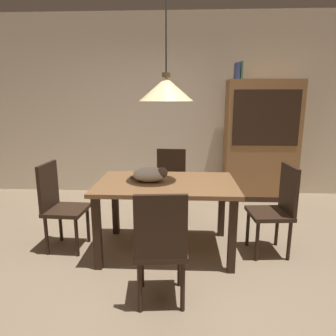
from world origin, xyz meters
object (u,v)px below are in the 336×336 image
Objects in this scene: chair_far_back at (170,182)px; hutch_bookcase at (261,143)px; book_blue_wide at (237,71)px; book_green_slim at (241,71)px; pendant_lamp at (166,89)px; chair_right_side at (277,206)px; chair_left_side at (59,202)px; cat_sleeping at (151,174)px; dining_table at (166,192)px; chair_near_front at (161,244)px.

hutch_bookcase reaches higher than chair_far_back.
book_green_slim is at bearing 0.00° from book_blue_wide.
chair_far_back is 1.45m from pendant_lamp.
chair_far_back is at bearing 142.15° from chair_right_side.
chair_right_side and chair_left_side have the same top height.
book_green_slim is (1.17, 1.82, 1.15)m from cat_sleeping.
chair_left_side is 3.13m from hutch_bookcase.
chair_left_side reaches higher than dining_table.
hutch_bookcase is 7.71× the size of book_blue_wide.
hutch_bookcase is (1.38, 1.83, 0.24)m from dining_table.
book_blue_wide reaches higher than chair_left_side.
chair_near_front is 3.88× the size of book_blue_wide.
cat_sleeping is 2.42m from book_blue_wide.
dining_table is 1.08× the size of pendant_lamp.
cat_sleeping is 0.85m from pendant_lamp.
chair_far_back is 2.38× the size of cat_sleeping.
dining_table is 1.01m from pendant_lamp.
hutch_bookcase is at bearing 52.89° from dining_table.
chair_near_front is 0.95m from cat_sleeping.
chair_right_side is 0.50× the size of hutch_bookcase.
book_green_slim is at bearing 40.39° from chair_left_side.
dining_table is 1.51× the size of chair_left_side.
book_blue_wide is at bearing 180.00° from book_green_slim.
pendant_lamp is at bearing -2.86° from cat_sleeping.
chair_far_back is at bearing -136.77° from book_green_slim.
chair_far_back is 0.72× the size of pendant_lamp.
chair_near_front is 3.22m from book_blue_wide.
chair_far_back reaches higher than cat_sleeping.
pendant_lamp reaches higher than book_blue_wide.
hutch_bookcase reaches higher than chair_left_side.
dining_table is at bearing -117.72° from book_blue_wide.
chair_near_front is at bearing -116.96° from hutch_bookcase.
dining_table is at bearing -127.11° from hutch_bookcase.
book_blue_wide is at bearing 95.22° from chair_right_side.
chair_left_side is 0.72× the size of pendant_lamp.
pendant_lamp reaches higher than chair_near_front.
book_blue_wide is at bearing 179.80° from hutch_bookcase.
cat_sleeping is at bearing 177.14° from pendant_lamp.
pendant_lamp is 0.70× the size of hutch_bookcase.
chair_right_side is 2.34m from book_green_slim.
chair_near_front is at bearing -89.57° from pendant_lamp.
chair_left_side is at bearing 179.79° from pendant_lamp.
hutch_bookcase is (1.38, 2.71, 0.38)m from chair_near_front.
book_green_slim is (-0.11, 1.82, 1.47)m from chair_right_side.
chair_left_side is (-1.13, 0.00, -0.14)m from dining_table.
book_green_slim is (-0.36, 0.00, 1.09)m from hutch_bookcase.
dining_table is at bearing -90.38° from chair_far_back.
hutch_bookcase is at bearing 52.89° from pendant_lamp.
chair_far_back is at bearing 89.62° from dining_table.
pendant_lamp is 5.42× the size of book_blue_wide.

